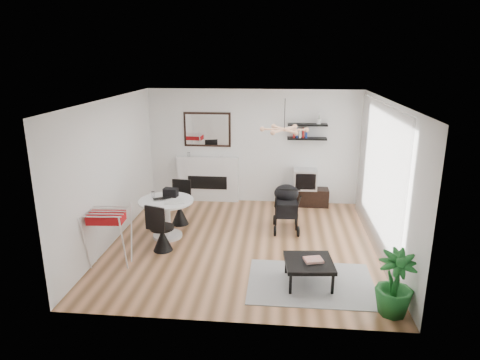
# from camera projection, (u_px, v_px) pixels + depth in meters

# --- Properties ---
(floor) EXTENTS (5.00, 5.00, 0.00)m
(floor) POSITION_uv_depth(u_px,v_px,m) (244.00, 244.00, 8.13)
(floor) COLOR brown
(floor) RESTS_ON ground
(ceiling) EXTENTS (5.00, 5.00, 0.00)m
(ceiling) POSITION_uv_depth(u_px,v_px,m) (245.00, 100.00, 7.37)
(ceiling) COLOR white
(ceiling) RESTS_ON wall_back
(wall_back) EXTENTS (5.00, 0.00, 5.00)m
(wall_back) POSITION_uv_depth(u_px,v_px,m) (254.00, 147.00, 10.14)
(wall_back) COLOR white
(wall_back) RESTS_ON floor
(wall_left) EXTENTS (0.00, 5.00, 5.00)m
(wall_left) POSITION_uv_depth(u_px,v_px,m) (111.00, 172.00, 7.98)
(wall_left) COLOR white
(wall_left) RESTS_ON floor
(wall_right) EXTENTS (0.00, 5.00, 5.00)m
(wall_right) POSITION_uv_depth(u_px,v_px,m) (386.00, 179.00, 7.52)
(wall_right) COLOR white
(wall_right) RESTS_ON floor
(sheer_curtain) EXTENTS (0.04, 3.60, 2.60)m
(sheer_curtain) POSITION_uv_depth(u_px,v_px,m) (377.00, 176.00, 7.72)
(sheer_curtain) COLOR white
(sheer_curtain) RESTS_ON wall_right
(fireplace) EXTENTS (1.50, 0.17, 2.16)m
(fireplace) POSITION_uv_depth(u_px,v_px,m) (208.00, 174.00, 10.35)
(fireplace) COLOR white
(fireplace) RESTS_ON floor
(shelf_lower) EXTENTS (0.90, 0.25, 0.04)m
(shelf_lower) POSITION_uv_depth(u_px,v_px,m) (307.00, 139.00, 9.83)
(shelf_lower) COLOR black
(shelf_lower) RESTS_ON wall_back
(shelf_upper) EXTENTS (0.90, 0.25, 0.04)m
(shelf_upper) POSITION_uv_depth(u_px,v_px,m) (308.00, 125.00, 9.74)
(shelf_upper) COLOR black
(shelf_upper) RESTS_ON wall_back
(pendant_lamp) EXTENTS (0.90, 0.90, 0.10)m
(pendant_lamp) POSITION_uv_depth(u_px,v_px,m) (284.00, 129.00, 7.74)
(pendant_lamp) COLOR tan
(pendant_lamp) RESTS_ON ceiling
(tv_console) EXTENTS (1.11, 0.39, 0.42)m
(tv_console) POSITION_uv_depth(u_px,v_px,m) (305.00, 197.00, 10.15)
(tv_console) COLOR black
(tv_console) RESTS_ON floor
(crt_tv) EXTENTS (0.54, 0.47, 0.47)m
(crt_tv) POSITION_uv_depth(u_px,v_px,m) (305.00, 179.00, 10.02)
(crt_tv) COLOR silver
(crt_tv) RESTS_ON tv_console
(dining_table) EXTENTS (1.06, 1.06, 0.77)m
(dining_table) POSITION_uv_depth(u_px,v_px,m) (167.00, 213.00, 8.29)
(dining_table) COLOR white
(dining_table) RESTS_ON floor
(laptop) EXTENTS (0.39, 0.34, 0.03)m
(laptop) POSITION_uv_depth(u_px,v_px,m) (162.00, 199.00, 8.20)
(laptop) COLOR black
(laptop) RESTS_ON dining_table
(black_bag) EXTENTS (0.29, 0.20, 0.17)m
(black_bag) POSITION_uv_depth(u_px,v_px,m) (171.00, 192.00, 8.39)
(black_bag) COLOR black
(black_bag) RESTS_ON dining_table
(newspaper) EXTENTS (0.45, 0.40, 0.01)m
(newspaper) POSITION_uv_depth(u_px,v_px,m) (174.00, 201.00, 8.10)
(newspaper) COLOR white
(newspaper) RESTS_ON dining_table
(drinking_glass) EXTENTS (0.07, 0.07, 0.11)m
(drinking_glass) POSITION_uv_depth(u_px,v_px,m) (153.00, 194.00, 8.36)
(drinking_glass) COLOR white
(drinking_glass) RESTS_ON dining_table
(chair_far) EXTENTS (0.44, 0.45, 0.92)m
(chair_far) POSITION_uv_depth(u_px,v_px,m) (180.00, 211.00, 9.01)
(chair_far) COLOR black
(chair_far) RESTS_ON floor
(chair_near) EXTENTS (0.47, 0.49, 0.91)m
(chair_near) POSITION_uv_depth(u_px,v_px,m) (162.00, 236.00, 7.76)
(chair_near) COLOR black
(chair_near) RESTS_ON floor
(drying_rack) EXTENTS (0.71, 0.67, 1.00)m
(drying_rack) POSITION_uv_depth(u_px,v_px,m) (109.00, 237.00, 7.16)
(drying_rack) COLOR white
(drying_rack) RESTS_ON floor
(stroller) EXTENTS (0.54, 0.86, 1.02)m
(stroller) POSITION_uv_depth(u_px,v_px,m) (286.00, 209.00, 8.69)
(stroller) COLOR black
(stroller) RESTS_ON floor
(rug) EXTENTS (1.96, 1.41, 0.01)m
(rug) POSITION_uv_depth(u_px,v_px,m) (311.00, 283.00, 6.71)
(rug) COLOR #989898
(rug) RESTS_ON floor
(coffee_table) EXTENTS (0.80, 0.80, 0.38)m
(coffee_table) POSITION_uv_depth(u_px,v_px,m) (309.00, 263.00, 6.61)
(coffee_table) COLOR black
(coffee_table) RESTS_ON rug
(magazines) EXTENTS (0.32, 0.28, 0.04)m
(magazines) POSITION_uv_depth(u_px,v_px,m) (313.00, 260.00, 6.59)
(magazines) COLOR #D54C35
(magazines) RESTS_ON coffee_table
(potted_plant) EXTENTS (0.53, 0.53, 0.93)m
(potted_plant) POSITION_uv_depth(u_px,v_px,m) (395.00, 284.00, 5.81)
(potted_plant) COLOR #1B6124
(potted_plant) RESTS_ON floor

